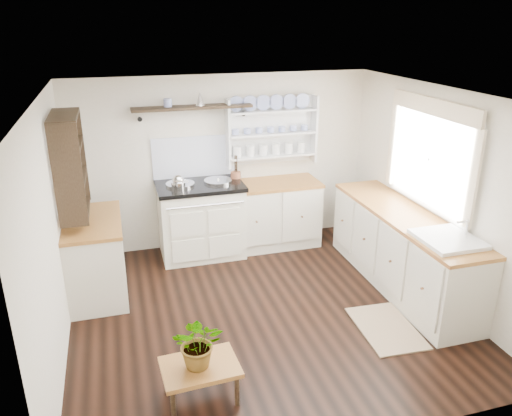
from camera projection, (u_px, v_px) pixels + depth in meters
name	position (u px, v px, depth m)	size (l,w,h in m)	color
floor	(264.00, 310.00, 5.40)	(4.00, 3.80, 0.01)	black
wall_back	(223.00, 162.00, 6.69)	(4.00, 0.02, 2.30)	beige
wall_right	(437.00, 193.00, 5.50)	(0.02, 3.80, 2.30)	beige
wall_left	(51.00, 235.00, 4.46)	(0.02, 3.80, 2.30)	beige
ceiling	(265.00, 95.00, 4.57)	(4.00, 3.80, 0.01)	white
window	(430.00, 154.00, 5.47)	(0.08, 1.55, 1.22)	white
aga_cooker	(201.00, 219.00, 6.52)	(1.10, 0.76, 1.01)	white
back_cabinets	(272.00, 213.00, 6.82)	(1.27, 0.63, 0.90)	beige
right_cabinets	(402.00, 249.00, 5.76)	(0.62, 2.43, 0.90)	beige
belfast_sink	(446.00, 250.00, 4.97)	(0.55, 0.60, 0.45)	white
left_cabinets	(96.00, 256.00, 5.60)	(0.62, 1.13, 0.90)	beige
plate_rack	(270.00, 130.00, 6.68)	(1.20, 0.22, 0.90)	white
high_shelf	(192.00, 108.00, 6.20)	(1.50, 0.29, 0.16)	black
left_shelving	(70.00, 163.00, 5.17)	(0.28, 0.80, 1.05)	black
kettle	(178.00, 184.00, 6.15)	(0.18, 0.18, 0.22)	silver
utensil_crock	(236.00, 178.00, 6.58)	(0.13, 0.13, 0.15)	brown
center_table	(200.00, 370.00, 4.06)	(0.64, 0.47, 0.34)	brown
potted_plant	(199.00, 343.00, 3.96)	(0.40, 0.34, 0.44)	#3F7233
floor_rug	(386.00, 328.00, 5.08)	(0.55, 0.85, 0.02)	#7F5B4A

